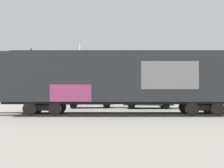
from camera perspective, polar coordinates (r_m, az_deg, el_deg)
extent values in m
plane|color=gray|center=(15.65, 2.33, -7.85)|extent=(260.00, 260.00, 0.00)
cube|color=#4C4742|center=(14.94, 2.99, -8.03)|extent=(59.94, 2.90, 0.08)
cube|color=#4C4742|center=(16.36, 2.72, -7.40)|extent=(59.94, 2.90, 0.08)
cube|color=#33383D|center=(15.55, 2.84, 1.73)|extent=(16.88, 3.55, 3.28)
cube|color=#2D2823|center=(15.73, 2.84, 8.14)|extent=(15.93, 1.14, 0.24)
cube|color=#999999|center=(14.62, 14.73, 2.24)|extent=(3.69, 0.20, 1.80)
cube|color=#CC4C8C|center=(14.37, -10.63, -2.29)|extent=(2.66, 0.15, 1.10)
cube|color=black|center=(15.57, 2.85, -4.67)|extent=(16.48, 2.29, 0.20)
cube|color=black|center=(16.27, -16.77, -5.74)|extent=(2.16, 1.34, 0.36)
cylinder|color=black|center=(15.86, -20.49, -6.03)|extent=(0.92, 0.16, 0.92)
cylinder|color=black|center=(17.21, -18.80, -5.63)|extent=(0.92, 0.16, 0.92)
cylinder|color=black|center=(15.35, -14.50, -6.23)|extent=(0.92, 0.16, 0.92)
cylinder|color=black|center=(16.75, -13.26, -5.79)|extent=(0.92, 0.16, 0.92)
cube|color=black|center=(16.77, 21.85, -5.57)|extent=(2.16, 1.34, 0.36)
cylinder|color=black|center=(15.80, 19.95, -6.05)|extent=(0.92, 0.16, 0.92)
cylinder|color=black|center=(17.16, 18.30, -5.65)|extent=(0.92, 0.16, 0.92)
cylinder|color=black|center=(16.46, 25.55, -5.81)|extent=(0.92, 0.16, 0.92)
cylinder|color=black|center=(17.76, 23.54, -5.45)|extent=(0.92, 0.16, 0.92)
cylinder|color=silver|center=(26.09, -8.14, 3.02)|extent=(0.12, 0.12, 7.33)
sphere|color=#D8CC66|center=(26.61, -8.12, 11.10)|extent=(0.18, 0.18, 0.18)
cube|color=navy|center=(27.32, -8.23, 9.54)|extent=(0.42, 1.52, 0.80)
cube|color=yellow|center=(27.71, -8.28, 9.40)|extent=(0.23, 0.77, 0.80)
cube|color=gray|center=(82.44, 2.63, 1.42)|extent=(119.82, 38.53, 10.35)
cube|color=#9E9384|center=(71.63, -0.64, 7.10)|extent=(7.05, 5.40, 2.93)
cube|color=#8C725B|center=(78.62, -22.00, 6.50)|extent=(5.14, 5.40, 3.05)
cube|color=brown|center=(73.53, -10.86, 6.90)|extent=(7.11, 4.68, 2.89)
cube|color=brown|center=(77.64, -20.49, 6.20)|extent=(7.30, 5.41, 2.01)
cone|color=#193D23|center=(73.69, -8.05, 6.93)|extent=(1.52, 1.52, 3.04)
cone|color=#193D23|center=(75.76, 16.34, 6.78)|extent=(1.57, 1.57, 3.13)
cone|color=#193D23|center=(77.23, -20.18, 7.22)|extent=(2.33, 2.33, 4.65)
cone|color=#193D23|center=(69.34, -6.71, 7.58)|extent=(1.72, 1.72, 3.43)
cone|color=#193D23|center=(73.39, 0.56, 7.32)|extent=(1.98, 1.98, 3.97)
cube|color=silver|center=(20.79, -5.64, -4.17)|extent=(4.58, 2.33, 0.77)
cube|color=#2D333D|center=(20.77, -6.16, -2.21)|extent=(2.42, 1.85, 0.65)
cylinder|color=black|center=(21.68, -1.68, -5.05)|extent=(0.66, 0.31, 0.64)
cylinder|color=black|center=(20.05, -1.37, -5.39)|extent=(0.66, 0.31, 0.64)
cylinder|color=black|center=(21.69, -9.59, -5.04)|extent=(0.66, 0.31, 0.64)
cylinder|color=black|center=(20.06, -9.92, -5.38)|extent=(0.66, 0.31, 0.64)
cube|color=#1E5933|center=(20.40, 9.11, -4.40)|extent=(4.42, 1.84, 0.64)
cube|color=#2D333D|center=(20.34, 8.44, -2.54)|extent=(2.01, 1.62, 0.69)
cylinder|color=black|center=(21.48, 12.80, -5.07)|extent=(0.64, 0.23, 0.64)
cylinder|color=black|center=(19.84, 13.73, -5.41)|extent=(0.64, 0.23, 0.64)
cylinder|color=black|center=(21.12, 4.78, -5.16)|extent=(0.64, 0.23, 0.64)
cylinder|color=black|center=(19.45, 5.04, -5.53)|extent=(0.64, 0.23, 0.64)
cube|color=#B7BABF|center=(21.55, 24.03, -4.16)|extent=(4.89, 2.19, 0.63)
cube|color=#2D333D|center=(21.39, 23.31, -2.34)|extent=(2.70, 1.81, 0.75)
cylinder|color=black|center=(23.06, 26.69, -4.71)|extent=(0.66, 0.28, 0.64)
cylinder|color=black|center=(21.66, 19.22, -5.01)|extent=(0.66, 0.28, 0.64)
cylinder|color=black|center=(20.14, 20.99, -5.31)|extent=(0.66, 0.28, 0.64)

